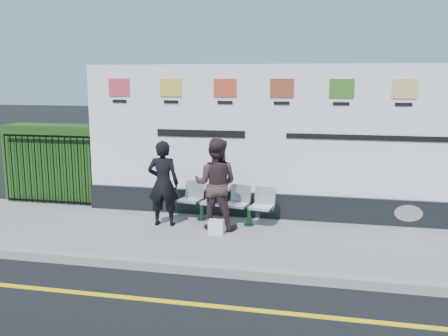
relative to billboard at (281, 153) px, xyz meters
name	(u,v)px	position (x,y,z in m)	size (l,w,h in m)	color
ground	(208,306)	(-0.50, -3.85, -1.42)	(80.00, 80.00, 0.00)	black
pavement	(243,240)	(-0.50, -1.35, -1.36)	(14.00, 3.00, 0.12)	gray
kerb	(225,271)	(-0.50, -2.85, -1.35)	(14.00, 0.18, 0.14)	gray
yellow_line	(208,306)	(-0.50, -3.85, -1.42)	(14.00, 0.10, 0.01)	yellow
billboard	(281,153)	(0.00, 0.00, 0.00)	(8.00, 0.30, 3.00)	black
hedge	(59,162)	(-5.08, 0.45, -0.45)	(2.35, 0.70, 1.70)	#1D4314
railing	(48,169)	(-5.08, 0.00, -0.53)	(2.05, 0.06, 1.54)	black
bench	(225,212)	(-0.99, -0.58, -1.10)	(1.86, 0.50, 0.40)	silver
woman_left	(163,183)	(-2.08, -0.98, -0.50)	(0.59, 0.39, 1.61)	black
woman_right	(216,184)	(-1.08, -0.98, -0.46)	(0.82, 0.64, 1.68)	#3C2729
handbag_brown	(213,196)	(-1.23, -0.54, -0.81)	(0.24, 0.10, 0.19)	black
carrier_bag_white	(216,227)	(-0.98, -1.34, -1.17)	(0.27, 0.16, 0.27)	silver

